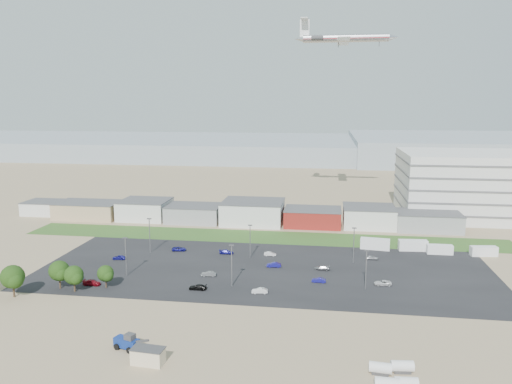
% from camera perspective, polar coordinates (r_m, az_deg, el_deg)
% --- Properties ---
extents(ground, '(700.00, 700.00, 0.00)m').
position_cam_1_polar(ground, '(117.36, -2.69, -11.82)').
color(ground, '#917E5C').
rests_on(ground, ground).
extents(parking_lot, '(120.00, 50.00, 0.01)m').
position_cam_1_polar(parking_lot, '(135.13, 1.05, -8.79)').
color(parking_lot, black).
rests_on(parking_lot, ground).
extents(grass_strip, '(160.00, 16.00, 0.02)m').
position_cam_1_polar(grass_strip, '(166.08, 0.72, -5.15)').
color(grass_strip, '#3B5A21').
rests_on(grass_strip, ground).
extents(hills_backdrop, '(700.00, 200.00, 9.00)m').
position_cam_1_polar(hills_backdrop, '(424.04, 10.84, 4.68)').
color(hills_backdrop, gray).
rests_on(hills_backdrop, ground).
extents(building_row, '(170.00, 20.00, 8.00)m').
position_cam_1_polar(building_row, '(186.12, -3.70, -2.22)').
color(building_row, silver).
rests_on(building_row, ground).
extents(parking_garage, '(80.00, 40.00, 25.00)m').
position_cam_1_polar(parking_garage, '(215.57, 26.84, 0.70)').
color(parking_garage, silver).
rests_on(parking_garage, ground).
extents(portable_shed, '(5.88, 3.41, 2.85)m').
position_cam_1_polar(portable_shed, '(91.28, -12.24, -17.84)').
color(portable_shed, beige).
rests_on(portable_shed, ground).
extents(telehandler, '(7.90, 4.77, 3.12)m').
position_cam_1_polar(telehandler, '(96.73, -14.58, -16.16)').
color(telehandler, navy).
rests_on(telehandler, ground).
extents(storage_tank_nw, '(3.84, 2.24, 2.19)m').
position_cam_1_polar(storage_tank_nw, '(89.07, 14.03, -18.91)').
color(storage_tank_nw, silver).
rests_on(storage_tank_nw, ground).
extents(storage_tank_ne, '(3.86, 2.23, 2.21)m').
position_cam_1_polar(storage_tank_ne, '(90.44, 16.37, -18.54)').
color(storage_tank_ne, silver).
rests_on(storage_tank_ne, ground).
extents(storage_tank_sw, '(3.82, 1.94, 2.28)m').
position_cam_1_polar(storage_tank_sw, '(85.04, 14.77, -20.41)').
color(storage_tank_sw, silver).
rests_on(storage_tank_sw, ground).
extents(storage_tank_se, '(3.71, 2.03, 2.16)m').
position_cam_1_polar(storage_tank_se, '(86.11, 16.78, -20.15)').
color(storage_tank_se, silver).
rests_on(storage_tank_se, ground).
extents(box_trailer_a, '(8.97, 3.87, 3.26)m').
position_cam_1_polar(box_trailer_a, '(156.43, 13.45, -5.79)').
color(box_trailer_a, silver).
rests_on(box_trailer_a, ground).
extents(box_trailer_b, '(8.63, 3.23, 3.17)m').
position_cam_1_polar(box_trailer_b, '(158.15, 17.49, -5.83)').
color(box_trailer_b, silver).
rests_on(box_trailer_b, ground).
extents(box_trailer_c, '(7.33, 2.34, 2.74)m').
position_cam_1_polar(box_trailer_c, '(157.20, 20.26, -6.17)').
color(box_trailer_c, silver).
rests_on(box_trailer_c, ground).
extents(box_trailer_d, '(7.77, 3.34, 2.82)m').
position_cam_1_polar(box_trailer_d, '(160.11, 24.58, -6.17)').
color(box_trailer_d, silver).
rests_on(box_trailer_d, ground).
extents(tree_left, '(5.71, 5.71, 8.56)m').
position_cam_1_polar(tree_left, '(127.97, -26.04, -8.94)').
color(tree_left, '#17320E').
rests_on(tree_left, ground).
extents(tree_mid, '(5.20, 5.20, 7.79)m').
position_cam_1_polar(tree_mid, '(129.32, -21.56, -8.59)').
color(tree_mid, '#17320E').
rests_on(tree_mid, ground).
extents(tree_right, '(4.78, 4.78, 7.17)m').
position_cam_1_polar(tree_right, '(126.14, -20.09, -9.12)').
color(tree_right, '#17320E').
rests_on(tree_right, ground).
extents(tree_near, '(4.22, 4.22, 6.33)m').
position_cam_1_polar(tree_near, '(126.44, -16.82, -9.08)').
color(tree_near, '#17320E').
rests_on(tree_near, ground).
extents(lightpole_front_l, '(1.19, 0.50, 10.14)m').
position_cam_1_polar(lightpole_front_l, '(132.81, -14.65, -7.17)').
color(lightpole_front_l, slate).
rests_on(lightpole_front_l, ground).
extents(lightpole_front_m, '(1.23, 0.51, 10.43)m').
position_cam_1_polar(lightpole_front_m, '(121.54, -2.80, -8.41)').
color(lightpole_front_m, slate).
rests_on(lightpole_front_m, ground).
extents(lightpole_front_r, '(1.13, 0.47, 9.63)m').
position_cam_1_polar(lightpole_front_r, '(122.58, 12.46, -8.68)').
color(lightpole_front_r, slate).
rests_on(lightpole_front_r, ground).
extents(lightpole_back_l, '(1.23, 0.51, 10.48)m').
position_cam_1_polar(lightpole_back_l, '(150.88, -12.05, -4.90)').
color(lightpole_back_l, slate).
rests_on(lightpole_back_l, ground).
extents(lightpole_back_m, '(1.15, 0.48, 9.74)m').
position_cam_1_polar(lightpole_back_m, '(142.88, -0.68, -5.68)').
color(lightpole_back_m, slate).
rests_on(lightpole_back_m, ground).
extents(lightpole_back_r, '(1.19, 0.50, 10.11)m').
position_cam_1_polar(lightpole_back_r, '(141.06, 11.10, -6.01)').
color(lightpole_back_r, slate).
rests_on(lightpole_back_r, ground).
extents(airliner, '(42.41, 28.99, 12.50)m').
position_cam_1_polar(airliner, '(216.51, 10.22, 16.92)').
color(airliner, silver).
extents(parked_car_0, '(4.32, 2.30, 1.16)m').
position_cam_1_polar(parked_car_0, '(127.54, 14.28, -10.02)').
color(parked_car_0, silver).
rests_on(parked_car_0, ground).
extents(parked_car_1, '(3.56, 1.38, 1.16)m').
position_cam_1_polar(parked_car_1, '(126.40, 7.19, -9.96)').
color(parked_car_1, navy).
rests_on(parked_car_1, ground).
extents(parked_car_3, '(4.29, 1.78, 1.24)m').
position_cam_1_polar(parked_car_3, '(121.69, -6.68, -10.74)').
color(parked_car_3, black).
rests_on(parked_car_3, ground).
extents(parked_car_4, '(3.94, 1.74, 1.26)m').
position_cam_1_polar(parked_car_4, '(130.20, -5.44, -9.29)').
color(parked_car_4, '#595B5E').
rests_on(parked_car_4, ground).
extents(parked_car_5, '(3.82, 1.75, 1.27)m').
position_cam_1_polar(parked_car_5, '(147.90, -15.37, -7.22)').
color(parked_car_5, navy).
rests_on(parked_car_5, ground).
extents(parked_car_6, '(4.29, 1.95, 1.22)m').
position_cam_1_polar(parked_car_6, '(148.09, -3.40, -6.84)').
color(parked_car_6, navy).
rests_on(parked_car_6, ground).
extents(parked_car_7, '(4.03, 1.74, 1.29)m').
position_cam_1_polar(parked_car_7, '(136.50, 2.05, -8.31)').
color(parked_car_7, navy).
rests_on(parked_car_7, ground).
extents(parked_car_8, '(3.52, 1.59, 1.17)m').
position_cam_1_polar(parked_car_8, '(146.46, 13.15, -7.31)').
color(parked_car_8, '#A5A5AA').
rests_on(parked_car_8, ground).
extents(parked_car_9, '(4.49, 2.50, 1.19)m').
position_cam_1_polar(parked_car_9, '(152.50, -8.79, -6.45)').
color(parked_car_9, navy).
rests_on(parked_car_9, ground).
extents(parked_car_10, '(4.39, 1.84, 1.27)m').
position_cam_1_polar(parked_car_10, '(129.96, -18.25, -9.81)').
color(parked_car_10, maroon).
rests_on(parked_car_10, ground).
extents(parked_car_11, '(3.50, 1.23, 1.15)m').
position_cam_1_polar(parked_car_11, '(146.11, 1.63, -7.08)').
color(parked_car_11, silver).
rests_on(parked_car_11, ground).
extents(parked_car_12, '(4.12, 1.71, 1.19)m').
position_cam_1_polar(parked_car_12, '(135.35, 7.55, -8.58)').
color(parked_car_12, '#A5A5AA').
rests_on(parked_car_12, ground).
extents(parked_car_13, '(3.90, 1.79, 1.24)m').
position_cam_1_polar(parked_car_13, '(118.76, 0.42, -11.21)').
color(parked_car_13, silver).
rests_on(parked_car_13, ground).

